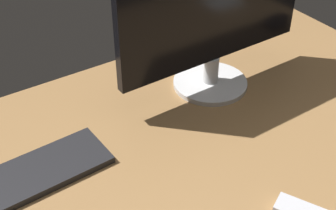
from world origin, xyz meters
TOP-DOWN VIEW (x-y plane):
  - desk at (0.00, 0.00)cm, footprint 140.00×84.00cm
  - monitor at (16.16, 16.35)cm, footprint 55.05×20.08cm
  - keyboard at (-41.47, 9.06)cm, footprint 43.25×14.73cm

SIDE VIEW (x-z plane):
  - desk at x=0.00cm, z-range 0.00..2.00cm
  - keyboard at x=-41.47cm, z-range 2.00..3.54cm
  - monitor at x=16.16cm, z-range 3.32..47.62cm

